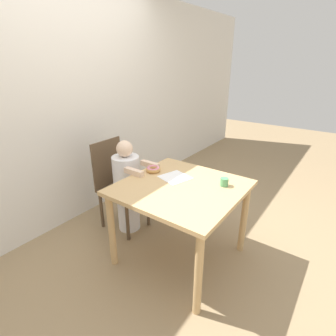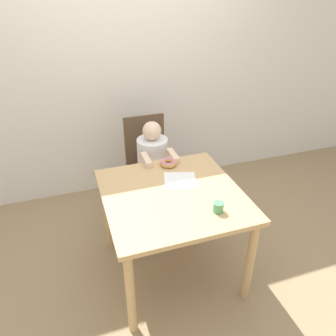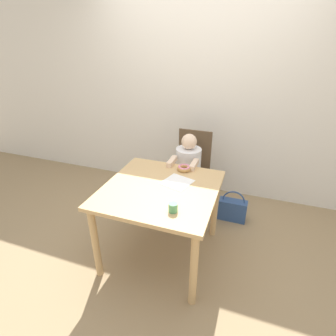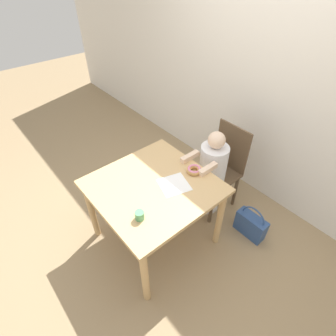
% 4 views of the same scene
% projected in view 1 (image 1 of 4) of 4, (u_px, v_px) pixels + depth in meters
% --- Properties ---
extents(ground_plane, '(12.00, 12.00, 0.00)m').
position_uv_depth(ground_plane, '(179.00, 256.00, 2.49)').
color(ground_plane, '#997F5B').
extents(wall_back, '(8.00, 0.05, 2.50)m').
position_uv_depth(wall_back, '(72.00, 108.00, 2.76)').
color(wall_back, silver).
rests_on(wall_back, ground_plane).
extents(dining_table, '(0.97, 0.98, 0.74)m').
position_uv_depth(dining_table, '(181.00, 197.00, 2.24)').
color(dining_table, tan).
rests_on(dining_table, ground_plane).
extents(chair, '(0.39, 0.46, 0.95)m').
position_uv_depth(chair, '(118.00, 185.00, 2.79)').
color(chair, brown).
rests_on(chair, ground_plane).
extents(child_figure, '(0.28, 0.46, 1.00)m').
position_uv_depth(child_figure, '(127.00, 188.00, 2.72)').
color(child_figure, white).
rests_on(child_figure, ground_plane).
extents(donut, '(0.14, 0.14, 0.05)m').
position_uv_depth(donut, '(153.00, 169.00, 2.47)').
color(donut, tan).
rests_on(donut, dining_table).
extents(napkin, '(0.29, 0.29, 0.00)m').
position_uv_depth(napkin, '(175.00, 177.00, 2.36)').
color(napkin, white).
rests_on(napkin, dining_table).
extents(handbag, '(0.31, 0.12, 0.37)m').
position_uv_depth(handbag, '(155.00, 196.00, 3.28)').
color(handbag, '#2D4C84').
rests_on(handbag, ground_plane).
extents(cup, '(0.07, 0.07, 0.07)m').
position_uv_depth(cup, '(224.00, 182.00, 2.19)').
color(cup, '#519E66').
rests_on(cup, dining_table).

